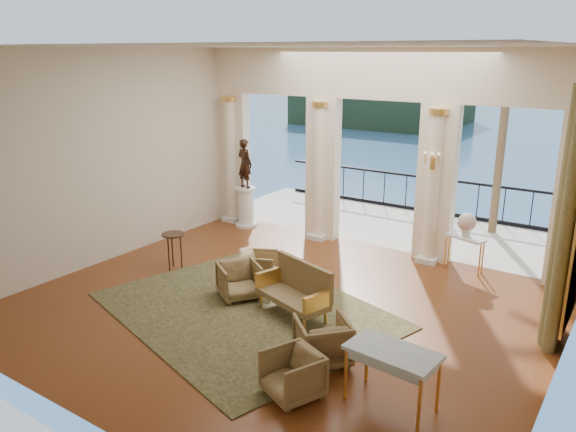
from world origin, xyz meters
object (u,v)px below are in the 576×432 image
Objects in this scene: armchair_a at (239,279)px; armchair_d at (260,265)px; settee at (297,289)px; statue at (245,163)px; armchair_b at (293,373)px; side_table at (173,239)px; armchair_c at (323,339)px; game_table at (393,356)px; pedestal at (246,208)px; console_table at (465,243)px.

armchair_a reaches higher than armchair_d.
statue is at bearing 155.45° from settee.
armchair_b is 0.91× the size of side_table.
statue is at bearing -90.30° from armchair_c.
settee reaches higher than armchair_d.
game_table reaches higher than armchair_b.
armchair_a is 3.26m from armchair_b.
side_table is (-1.89, -0.50, 0.34)m from armchair_d.
pedestal is 1.34× the size of side_table.
game_table is (3.86, -2.36, 0.39)m from armchair_d.
statue is at bearing -159.07° from console_table.
armchair_d is at bearing 167.03° from settee.
console_table is at bearing -75.35° from armchair_d.
settee is at bearing -5.87° from side_table.
armchair_d is 0.54× the size of game_table.
console_table is 6.05m from side_table.
pedestal is at bearing 16.57° from armchair_d.
console_table is (1.80, 3.60, 0.17)m from settee.
armchair_a is at bearing -109.70° from console_table.
armchair_c is at bearing -79.89° from armchair_a.
side_table reaches higher than armchair_a.
settee is 5.41m from statue.
game_table is 1.41× the size of console_table.
armchair_a is 4.63m from statue.
pedestal is at bearing 156.07° from armchair_b.
side_table reaches higher than console_table.
armchair_a is 0.61× the size of game_table.
side_table is (-2.04, 0.37, 0.30)m from armchair_a.
statue is (-5.19, 5.62, 1.31)m from armchair_b.
armchair_c reaches higher than console_table.
side_table is at bearing 113.98° from armchair_a.
armchair_a is 1.26m from settee.
pedestal is at bearing -90.30° from armchair_c.
console_table is at bearing -145.31° from armchair_c.
game_table is (2.44, -1.52, 0.25)m from settee.
game_table is at bearing 151.32° from statue.
armchair_d is 0.63× the size of pedestal.
pedestal is (-5.08, 4.66, 0.12)m from armchair_c.
armchair_b is 0.97m from armchair_c.
armchair_d is (-2.70, 2.91, -0.02)m from armchair_b.
console_table is (5.70, 0.05, -1.04)m from statue.
settee is at bearing -146.71° from armchair_d.
statue is at bearing 156.07° from armchair_b.
game_table is at bearing -17.94° from side_table.
console_table is at bearing 81.14° from settee.
side_table reaches higher than armchair_c.
armchair_d is (-0.16, 0.86, -0.04)m from armchair_a.
settee is 1.47× the size of pedestal.
statue reaches higher than armchair_b.
armchair_a is 0.95× the size of side_table.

